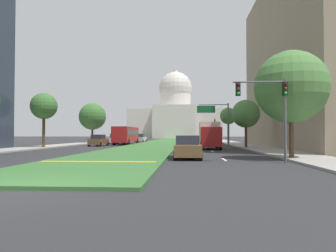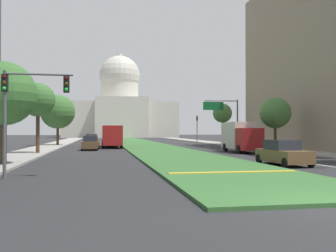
{
  "view_description": "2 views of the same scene",
  "coord_description": "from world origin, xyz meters",
  "px_view_note": "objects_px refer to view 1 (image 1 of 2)",
  "views": [
    {
      "loc": [
        5.23,
        -9.42,
        1.79
      ],
      "look_at": [
        2.55,
        33.02,
        2.88
      ],
      "focal_mm": 32.92,
      "sensor_mm": 36.0,
      "label": 1
    },
    {
      "loc": [
        -6.75,
        -10.21,
        2.29
      ],
      "look_at": [
        1.55,
        35.99,
        2.88
      ],
      "focal_mm": 40.35,
      "sensor_mm": 36.0,
      "label": 2
    }
  ],
  "objects_px": {
    "capitol_building": "(175,116)",
    "sedan_lead_stopped": "(187,148)",
    "overhead_guide_sign": "(217,116)",
    "box_truck_delivery": "(209,135)",
    "street_tree_right_near": "(291,87)",
    "street_tree_right_far": "(228,116)",
    "traffic_light_near_right": "(271,102)",
    "sedan_distant": "(116,139)",
    "street_tree_right_mid": "(246,114)",
    "traffic_light_far_right": "(215,127)",
    "sedan_midblock": "(98,141)",
    "sedan_far_horizon": "(141,138)",
    "street_tree_left_far": "(92,117)",
    "city_bus": "(126,134)",
    "street_tree_left_mid": "(44,106)"
  },
  "relations": [
    {
      "from": "capitol_building",
      "to": "sedan_lead_stopped",
      "type": "xyz_separation_m",
      "value": [
        5.22,
        -111.07,
        -8.96
      ]
    },
    {
      "from": "overhead_guide_sign",
      "to": "box_truck_delivery",
      "type": "relative_size",
      "value": 1.02
    },
    {
      "from": "street_tree_right_near",
      "to": "street_tree_right_far",
      "type": "height_order",
      "value": "street_tree_right_near"
    },
    {
      "from": "traffic_light_near_right",
      "to": "capitol_building",
      "type": "bearing_deg",
      "value": 95.22
    },
    {
      "from": "sedan_distant",
      "to": "sedan_lead_stopped",
      "type": "bearing_deg",
      "value": -68.46
    },
    {
      "from": "street_tree_right_mid",
      "to": "sedan_lead_stopped",
      "type": "distance_m",
      "value": 17.68
    },
    {
      "from": "traffic_light_far_right",
      "to": "overhead_guide_sign",
      "type": "distance_m",
      "value": 20.91
    },
    {
      "from": "traffic_light_far_right",
      "to": "sedan_midblock",
      "type": "distance_m",
      "value": 30.65
    },
    {
      "from": "sedan_far_horizon",
      "to": "box_truck_delivery",
      "type": "xyz_separation_m",
      "value": [
        12.94,
        -30.22,
        0.84
      ]
    },
    {
      "from": "capitol_building",
      "to": "street_tree_right_far",
      "type": "height_order",
      "value": "capitol_building"
    },
    {
      "from": "street_tree_left_far",
      "to": "street_tree_right_far",
      "type": "relative_size",
      "value": 1.15
    },
    {
      "from": "sedan_midblock",
      "to": "traffic_light_near_right",
      "type": "bearing_deg",
      "value": -53.99
    },
    {
      "from": "city_bus",
      "to": "street_tree_left_far",
      "type": "bearing_deg",
      "value": 140.86
    },
    {
      "from": "sedan_midblock",
      "to": "sedan_far_horizon",
      "type": "relative_size",
      "value": 0.93
    },
    {
      "from": "sedan_midblock",
      "to": "box_truck_delivery",
      "type": "relative_size",
      "value": 0.68
    },
    {
      "from": "street_tree_right_far",
      "to": "city_bus",
      "type": "xyz_separation_m",
      "value": [
        -18.12,
        -6.26,
        -3.33
      ]
    },
    {
      "from": "traffic_light_far_right",
      "to": "street_tree_right_near",
      "type": "distance_m",
      "value": 46.34
    },
    {
      "from": "street_tree_left_mid",
      "to": "sedan_distant",
      "type": "xyz_separation_m",
      "value": [
        4.7,
        18.75,
        -4.41
      ]
    },
    {
      "from": "overhead_guide_sign",
      "to": "street_tree_right_near",
      "type": "distance_m",
      "value": 25.63
    },
    {
      "from": "traffic_light_near_right",
      "to": "sedan_far_horizon",
      "type": "relative_size",
      "value": 1.1
    },
    {
      "from": "street_tree_left_far",
      "to": "sedan_lead_stopped",
      "type": "distance_m",
      "value": 40.46
    },
    {
      "from": "street_tree_left_far",
      "to": "sedan_midblock",
      "type": "relative_size",
      "value": 1.77
    },
    {
      "from": "street_tree_right_far",
      "to": "box_truck_delivery",
      "type": "distance_m",
      "value": 22.01
    },
    {
      "from": "traffic_light_far_right",
      "to": "sedan_distant",
      "type": "xyz_separation_m",
      "value": [
        -19.3,
        -12.32,
        -2.48
      ]
    },
    {
      "from": "traffic_light_far_right",
      "to": "street_tree_left_mid",
      "type": "distance_m",
      "value": 39.31
    },
    {
      "from": "street_tree_left_far",
      "to": "capitol_building",
      "type": "bearing_deg",
      "value": 80.12
    },
    {
      "from": "street_tree_left_mid",
      "to": "traffic_light_far_right",
      "type": "bearing_deg",
      "value": 52.32
    },
    {
      "from": "sedan_lead_stopped",
      "to": "box_truck_delivery",
      "type": "bearing_deg",
      "value": 79.66
    },
    {
      "from": "traffic_light_near_right",
      "to": "city_bus",
      "type": "height_order",
      "value": "traffic_light_near_right"
    },
    {
      "from": "capitol_building",
      "to": "sedan_midblock",
      "type": "distance_m",
      "value": 89.78
    },
    {
      "from": "sedan_lead_stopped",
      "to": "street_tree_left_mid",
      "type": "bearing_deg",
      "value": 140.48
    },
    {
      "from": "capitol_building",
      "to": "sedan_midblock",
      "type": "bearing_deg",
      "value": -95.06
    },
    {
      "from": "capitol_building",
      "to": "street_tree_left_far",
      "type": "bearing_deg",
      "value": -99.88
    },
    {
      "from": "traffic_light_near_right",
      "to": "traffic_light_far_right",
      "type": "bearing_deg",
      "value": 89.01
    },
    {
      "from": "street_tree_right_near",
      "to": "sedan_distant",
      "type": "xyz_separation_m",
      "value": [
        -20.55,
        33.97,
        -4.27
      ]
    },
    {
      "from": "overhead_guide_sign",
      "to": "street_tree_right_mid",
      "type": "relative_size",
      "value": 1.08
    },
    {
      "from": "box_truck_delivery",
      "to": "street_tree_right_far",
      "type": "bearing_deg",
      "value": 76.63
    },
    {
      "from": "sedan_midblock",
      "to": "city_bus",
      "type": "height_order",
      "value": "city_bus"
    },
    {
      "from": "street_tree_left_mid",
      "to": "sedan_lead_stopped",
      "type": "distance_m",
      "value": 23.68
    },
    {
      "from": "overhead_guide_sign",
      "to": "street_tree_left_mid",
      "type": "distance_m",
      "value": 24.72
    },
    {
      "from": "traffic_light_far_right",
      "to": "sedan_distant",
      "type": "relative_size",
      "value": 1.15
    },
    {
      "from": "sedan_far_horizon",
      "to": "street_tree_right_far",
      "type": "bearing_deg",
      "value": -26.76
    },
    {
      "from": "street_tree_right_mid",
      "to": "street_tree_left_far",
      "type": "height_order",
      "value": "street_tree_left_far"
    },
    {
      "from": "street_tree_right_near",
      "to": "sedan_far_horizon",
      "type": "bearing_deg",
      "value": 111.32
    },
    {
      "from": "street_tree_right_near",
      "to": "sedan_lead_stopped",
      "type": "bearing_deg",
      "value": 176.7
    },
    {
      "from": "box_truck_delivery",
      "to": "street_tree_right_mid",
      "type": "bearing_deg",
      "value": 15.86
    },
    {
      "from": "traffic_light_near_right",
      "to": "street_tree_left_mid",
      "type": "height_order",
      "value": "street_tree_left_mid"
    },
    {
      "from": "street_tree_left_far",
      "to": "city_bus",
      "type": "relative_size",
      "value": 0.71
    },
    {
      "from": "street_tree_right_near",
      "to": "traffic_light_near_right",
      "type": "bearing_deg",
      "value": -127.86
    },
    {
      "from": "sedan_distant",
      "to": "street_tree_left_far",
      "type": "bearing_deg",
      "value": 156.12
    }
  ]
}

